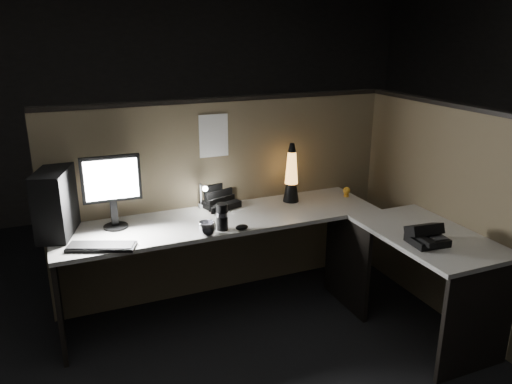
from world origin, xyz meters
name	(u,v)px	position (x,y,z in m)	size (l,w,h in m)	color
floor	(275,348)	(0.00, 0.00, 0.00)	(6.00, 6.00, 0.00)	black
room_shell	(279,101)	(0.00, 0.00, 1.62)	(6.00, 6.00, 6.00)	silver
partition_back	(226,199)	(0.00, 0.93, 0.75)	(2.66, 0.06, 1.50)	brown
partition_right	(436,209)	(1.33, 0.10, 0.75)	(0.06, 1.66, 1.50)	brown
desk	(285,248)	(0.18, 0.25, 0.58)	(2.60, 1.60, 0.73)	#A5A39C
pc_tower	(56,203)	(-1.22, 0.74, 0.95)	(0.18, 0.41, 0.43)	black
monitor	(112,185)	(-0.87, 0.72, 1.03)	(0.38, 0.16, 0.49)	black
keyboard	(101,247)	(-0.99, 0.40, 0.74)	(0.41, 0.14, 0.02)	black
mouse	(242,227)	(-0.10, 0.34, 0.75)	(0.09, 0.06, 0.03)	black
clip_lamp	(203,195)	(-0.22, 0.81, 0.85)	(0.04, 0.16, 0.20)	silver
organizer	(220,201)	(-0.08, 0.83, 0.77)	(0.29, 0.28, 0.18)	black
lava_lamp	(291,178)	(0.46, 0.73, 0.92)	(0.12, 0.12, 0.46)	black
travel_mug	(222,217)	(-0.22, 0.39, 0.82)	(0.08, 0.08, 0.18)	black
steel_mug	(207,229)	(-0.34, 0.34, 0.78)	(0.12, 0.12, 0.09)	#B7B7BE
figurine	(347,191)	(0.92, 0.66, 0.78)	(0.06, 0.06, 0.06)	gold
pinned_paper	(214,136)	(-0.10, 0.90, 1.26)	(0.22, 0.00, 0.31)	white
desk_phone	(426,236)	(0.88, -0.31, 0.78)	(0.23, 0.24, 0.13)	black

